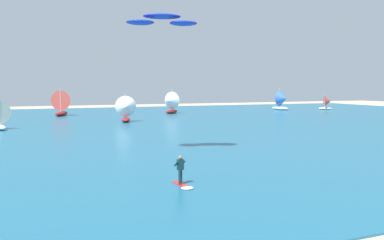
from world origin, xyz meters
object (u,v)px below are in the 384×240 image
at_px(sailboat_mid_left, 170,102).
at_px(sailboat_heeled_over, 327,102).
at_px(sailboat_anchored_offshore, 62,103).
at_px(sailboat_trailing, 126,109).
at_px(kitesurfer, 182,175).
at_px(kite, 162,20).
at_px(sailboat_mid_right, 282,100).

bearing_deg(sailboat_mid_left, sailboat_heeled_over, -2.09).
relative_size(sailboat_heeled_over, sailboat_mid_left, 0.76).
xyz_separation_m(sailboat_anchored_offshore, sailboat_trailing, (8.81, -17.62, -0.37)).
distance_m(kitesurfer, sailboat_heeled_over, 75.83).
relative_size(kitesurfer, sailboat_heeled_over, 0.52).
relative_size(kite, sailboat_trailing, 1.29).
xyz_separation_m(kitesurfer, sailboat_heeled_over, (55.37, 51.80, 1.14)).
xyz_separation_m(kite, sailboat_mid_right, (42.75, 45.02, -8.40)).
bearing_deg(kitesurfer, sailboat_mid_left, 73.04).
height_order(kitesurfer, kite, kite).
xyz_separation_m(sailboat_anchored_offshore, sailboat_mid_left, (20.86, -2.50, -0.18)).
xyz_separation_m(sailboat_anchored_offshore, sailboat_mid_right, (49.08, -1.26, -0.08)).
xyz_separation_m(sailboat_heeled_over, sailboat_mid_left, (-39.14, 1.43, 0.55)).
xyz_separation_m(kitesurfer, sailboat_mid_right, (44.45, 54.48, 1.78)).
relative_size(sailboat_anchored_offshore, sailboat_heeled_over, 1.42).
height_order(sailboat_trailing, sailboat_mid_left, sailboat_mid_left).
relative_size(sailboat_mid_left, sailboat_mid_right, 0.96).
xyz_separation_m(sailboat_heeled_over, sailboat_mid_right, (-10.92, 2.67, 0.64)).
bearing_deg(kite, sailboat_mid_right, 46.48).
height_order(kitesurfer, sailboat_mid_left, sailboat_mid_left).
relative_size(kitesurfer, kite, 0.34).
relative_size(kitesurfer, sailboat_mid_right, 0.38).
xyz_separation_m(kitesurfer, kite, (1.70, 9.46, 10.19)).
distance_m(sailboat_trailing, sailboat_mid_left, 19.34).
xyz_separation_m(kitesurfer, sailboat_trailing, (4.17, 38.11, 1.50)).
bearing_deg(sailboat_heeled_over, kite, -141.73).
distance_m(kite, sailboat_anchored_offshore, 47.44).
bearing_deg(kitesurfer, sailboat_trailing, 83.75).
bearing_deg(sailboat_trailing, sailboat_anchored_offshore, 116.55).
bearing_deg(sailboat_mid_left, kitesurfer, -106.96).
distance_m(sailboat_anchored_offshore, sailboat_mid_left, 21.01).
relative_size(kite, sailboat_heeled_over, 1.55).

